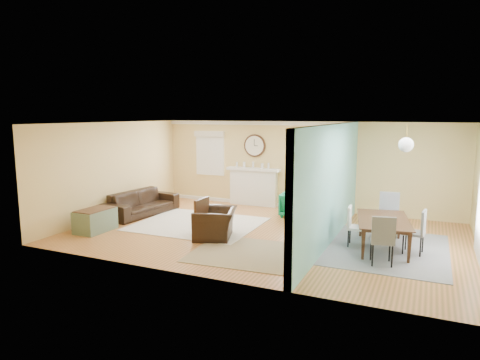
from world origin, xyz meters
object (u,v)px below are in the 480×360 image
(sofa, at_px, (142,203))
(credenza, at_px, (327,213))
(dining_table, at_px, (384,234))
(eames_chair, at_px, (215,223))
(green_chair, at_px, (294,205))

(sofa, relative_size, credenza, 1.46)
(credenza, xyz_separation_m, dining_table, (1.47, -1.12, -0.08))
(sofa, distance_m, eames_chair, 3.18)
(credenza, distance_m, dining_table, 1.85)
(sofa, bearing_deg, dining_table, -88.31)
(green_chair, bearing_deg, eames_chair, 65.48)
(green_chair, bearing_deg, dining_table, 138.35)
(credenza, bearing_deg, dining_table, -37.28)
(green_chair, bearing_deg, credenza, 137.52)
(eames_chair, distance_m, dining_table, 3.69)
(eames_chair, relative_size, green_chair, 1.43)
(eames_chair, height_order, green_chair, eames_chair)
(sofa, height_order, dining_table, sofa)
(sofa, bearing_deg, eames_chair, -106.18)
(sofa, xyz_separation_m, credenza, (5.10, 0.65, 0.07))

